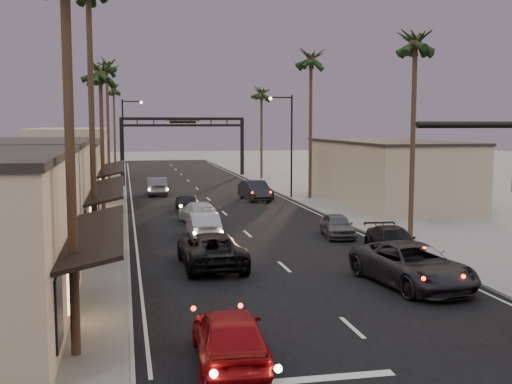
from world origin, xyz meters
name	(u,v)px	position (x,y,z in m)	size (l,w,h in m)	color
ground	(218,208)	(0.00, 40.00, 0.00)	(200.00, 200.00, 0.00)	slate
road	(210,200)	(0.00, 45.00, 0.00)	(14.00, 120.00, 0.02)	black
sidewalk_left	(99,193)	(-9.50, 52.00, 0.06)	(5.00, 92.00, 0.12)	slate
sidewalk_right	(296,189)	(9.50, 52.00, 0.06)	(5.00, 92.00, 0.12)	slate
storefront_mid	(11,197)	(-13.00, 26.00, 2.75)	(8.00, 14.00, 5.50)	#A29881
storefront_far	(47,177)	(-13.00, 42.00, 2.50)	(8.00, 16.00, 5.00)	#C8B499
storefront_dist	(70,155)	(-13.00, 65.00, 3.00)	(8.00, 20.00, 6.00)	#A29881
building_right	(387,173)	(14.00, 40.00, 2.50)	(8.00, 18.00, 5.00)	#A29881
arch	(183,132)	(0.00, 70.00, 5.53)	(15.20, 0.40, 7.27)	black
streetlight_right	(289,138)	(6.92, 45.00, 5.33)	(2.13, 0.30, 9.00)	black
streetlight_left	(126,135)	(-6.92, 58.00, 5.33)	(2.13, 0.30, 9.00)	black
palm_lc	(100,66)	(-8.60, 36.00, 10.47)	(3.20, 3.20, 12.20)	#38281C
palm_ld	(106,62)	(-8.60, 55.00, 12.42)	(3.20, 3.20, 14.20)	#38281C
palm_ra	(416,34)	(8.60, 24.00, 11.44)	(3.20, 3.20, 13.20)	#38281C
palm_rb	(311,54)	(8.60, 44.00, 12.42)	(3.20, 3.20, 14.20)	#38281C
palm_rc	(261,89)	(8.60, 64.00, 10.47)	(3.20, 3.20, 12.20)	#38281C
palm_far	(113,86)	(-8.30, 78.00, 11.44)	(3.20, 3.20, 13.20)	#38281C
oncoming_red	(230,336)	(-4.41, 7.71, 0.81)	(1.91, 4.75, 1.62)	maroon
oncoming_pickup	(211,250)	(-3.31, 19.70, 0.82)	(2.71, 5.87, 1.63)	black
oncoming_silver	(203,225)	(-2.75, 27.27, 0.76)	(1.61, 4.62, 1.52)	#959599
oncoming_white	(198,212)	(-2.41, 32.77, 0.72)	(2.01, 4.95, 1.44)	#AFAFAF
oncoming_dgrey	(187,202)	(-2.53, 38.91, 0.71)	(1.67, 4.14, 1.41)	black
oncoming_grey_far	(157,186)	(-4.24, 50.16, 0.82)	(1.74, 4.98, 1.64)	#4D4D52
curbside_near	(412,265)	(4.25, 14.59, 0.87)	(2.89, 6.27, 1.74)	black
curbside_black	(393,242)	(6.00, 20.45, 0.70)	(1.96, 4.82, 1.40)	black
curbside_grey	(337,226)	(4.93, 25.95, 0.68)	(1.60, 3.98, 1.36)	#46454A
curbside_far	(255,190)	(3.83, 44.33, 0.84)	(1.79, 5.12, 1.69)	black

